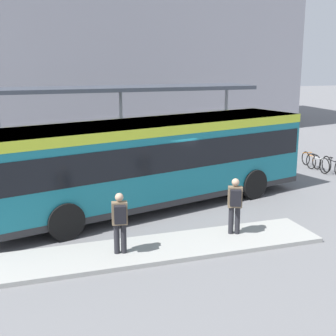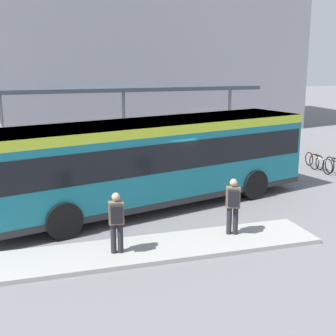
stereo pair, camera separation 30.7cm
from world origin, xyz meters
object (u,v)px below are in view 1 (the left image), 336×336
Objects in this scene: bicycle_white at (318,163)px; potted_planter_near_shelter at (117,160)px; pedestrian_waiting at (120,220)px; city_bus at (152,157)px; potted_planter_far_side at (244,153)px; bicycle_black at (333,167)px; pedestrian_companion at (235,203)px; bicycle_orange at (311,160)px.

potted_planter_near_shelter reaches higher than bicycle_white.
bicycle_white is (10.58, 6.41, -0.66)m from pedestrian_waiting.
bicycle_white is (8.59, 2.59, -1.36)m from city_bus.
city_bus is 6.90× the size of bicycle_white.
potted_planter_near_shelter is at bearing -105.32° from bicycle_white.
pedestrian_waiting reaches higher than potted_planter_far_side.
city_bus is at bearing -18.59° from pedestrian_waiting.
pedestrian_companion is at bearing -48.81° from bicycle_black.
bicycle_orange is (8.82, 3.42, -1.40)m from city_bus.
bicycle_orange is 1.28× the size of potted_planter_near_shelter.
bicycle_orange is (10.82, 7.24, -0.70)m from pedestrian_waiting.
city_bus reaches higher than bicycle_white.
city_bus is at bearing -141.41° from potted_planter_far_side.
pedestrian_waiting is 9.02m from potted_planter_near_shelter.
pedestrian_companion is 0.90× the size of bicycle_black.
pedestrian_companion is 1.33× the size of potted_planter_near_shelter.
bicycle_white is at bearing -161.47° from bicycle_black.
bicycle_black is at bearing -32.33° from pedestrian_companion.
bicycle_white is 9.03m from potted_planter_near_shelter.
bicycle_orange is 3.11m from potted_planter_far_side.
pedestrian_waiting is 12.15m from bicycle_black.
potted_planter_near_shelter is at bearing 82.03° from bicycle_orange.
bicycle_white is at bearing -15.43° from potted_planter_near_shelter.
bicycle_white is (-0.19, 0.83, -0.01)m from bicycle_black.
potted_planter_near_shelter is (-8.94, 1.57, 0.30)m from bicycle_orange.
pedestrian_waiting is 0.93× the size of bicycle_white.
pedestrian_companion is 9.11m from bicycle_black.
pedestrian_companion is at bearing -80.05° from potted_planter_near_shelter.
potted_planter_near_shelter reaches higher than bicycle_black.
pedestrian_companion is (1.38, -3.51, -0.69)m from city_bus.
potted_planter_near_shelter is 1.09× the size of potted_planter_far_side.
bicycle_orange is at bearing 164.04° from bicycle_white.
bicycle_orange is at bearing 6.10° from city_bus.
city_bus is 7.43× the size of pedestrian_waiting.
pedestrian_companion is 1.45× the size of potted_planter_far_side.
city_bus reaches higher than bicycle_orange.
city_bus reaches higher than pedestrian_companion.
pedestrian_companion is 0.94× the size of bicycle_white.
pedestrian_companion is 10.20m from bicycle_orange.
potted_planter_far_side is (-2.53, 2.24, 0.21)m from bicycle_white.
pedestrian_companion is at bearing 134.94° from bicycle_orange.
potted_planter_near_shelter is at bearing 178.52° from potted_planter_far_side.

